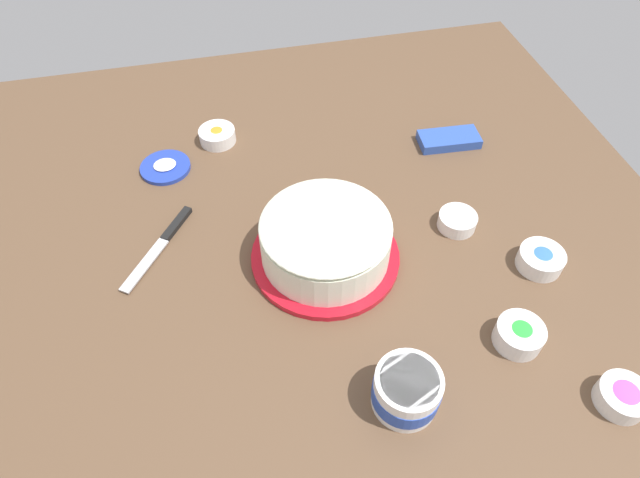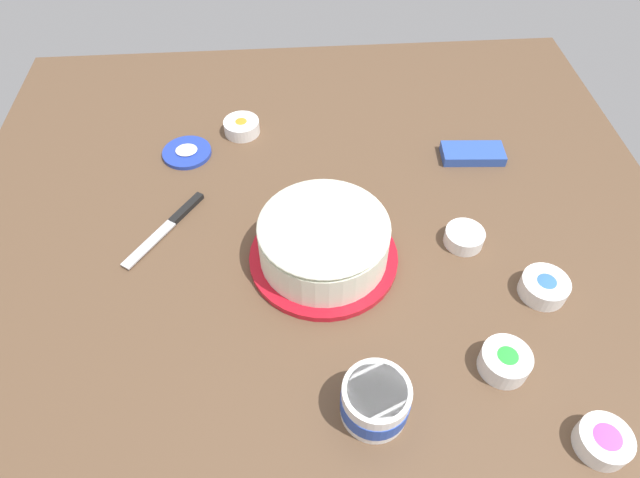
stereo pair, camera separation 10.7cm
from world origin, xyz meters
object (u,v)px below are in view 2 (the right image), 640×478
Objects in this scene: frosting_tub at (375,401)px; sprinkle_bowl_pink at (464,237)px; frosting_tub_lid at (187,152)px; sprinkle_bowl_rainbow at (604,440)px; sprinkle_bowl_green at (505,361)px; spreading_knife at (172,222)px; sprinkle_bowl_orange at (242,126)px; sprinkle_bowl_blue at (544,286)px; frosted_cake at (324,241)px; candy_box_lower at (473,154)px.

sprinkle_bowl_pink is (-0.23, -0.34, -0.02)m from frosting_tub.
sprinkle_bowl_pink is (-0.59, 0.32, 0.01)m from frosting_tub_lid.
sprinkle_bowl_rainbow is at bearing 166.82° from frosting_tub.
sprinkle_bowl_green reaches higher than frosting_tub_lid.
spreading_knife is 0.88m from sprinkle_bowl_rainbow.
sprinkle_bowl_blue is at bearing 137.59° from sprinkle_bowl_orange.
sprinkle_bowl_green reaches higher than sprinkle_bowl_blue.
frosting_tub_lid is 1.44× the size of sprinkle_bowl_pink.
spreading_knife is at bearing -8.84° from sprinkle_bowl_pink.
frosting_tub is at bearing 100.01° from frosted_cake.
sprinkle_bowl_green is (-0.60, 0.38, 0.02)m from spreading_knife.
sprinkle_bowl_green is (0.00, 0.28, 0.01)m from sprinkle_bowl_pink.
sprinkle_bowl_green is at bearing 124.14° from sprinkle_bowl_orange.
sprinkle_bowl_blue is (-0.35, -0.21, -0.02)m from frosting_tub.
sprinkle_bowl_pink is at bearing 75.37° from candy_box_lower.
frosting_tub reaches higher than sprinkle_bowl_orange.
frosting_tub_lid is at bearing -45.67° from sprinkle_bowl_green.
frosted_cake reaches higher than sprinkle_bowl_rainbow.
frosting_tub is 1.33× the size of sprinkle_bowl_rainbow.
sprinkle_bowl_orange is (0.17, -0.42, -0.04)m from frosted_cake.
sprinkle_bowl_rainbow reaches higher than sprinkle_bowl_orange.
sprinkle_bowl_rainbow is at bearing 133.28° from frosting_tub_lid.
sprinkle_bowl_orange reaches higher than spreading_knife.
frosted_cake is at bearing -15.31° from sprinkle_bowl_blue.
spreading_knife is (0.01, 0.23, -0.00)m from frosting_tub_lid.
frosting_tub is at bearing 107.12° from sprinkle_bowl_orange.
sprinkle_bowl_orange is at bearing -150.37° from frosting_tub_lid.
frosting_tub is 0.41m from sprinkle_bowl_blue.
sprinkle_bowl_blue reaches higher than candy_box_lower.
frosted_cake is 2.68× the size of frosting_tub.
spreading_knife is 0.33m from sprinkle_bowl_orange.
sprinkle_bowl_rainbow reaches higher than spreading_knife.
frosting_tub_lid is 0.84m from sprinkle_bowl_blue.
frosting_tub is 0.54× the size of spreading_knife.
frosted_cake is at bearing 159.47° from spreading_knife.
frosting_tub_lid is 1.29× the size of sprinkle_bowl_blue.
sprinkle_bowl_pink is at bearing -175.37° from frosted_cake.
frosting_tub reaches higher than sprinkle_bowl_green.
frosted_cake is at bearing -42.02° from sprinkle_bowl_green.
frosting_tub is 0.57m from spreading_knife.
sprinkle_bowl_blue reaches higher than sprinkle_bowl_orange.
frosting_tub is at bearing 55.90° from sprinkle_bowl_pink.
sprinkle_bowl_rainbow is 0.18m from sprinkle_bowl_green.
sprinkle_bowl_blue is at bearing 131.21° from sprinkle_bowl_pink.
sprinkle_bowl_rainbow and sprinkle_bowl_blue have the same top height.
frosted_cake is 3.70× the size of sprinkle_bowl_pink.
sprinkle_bowl_pink is at bearing -48.79° from sprinkle_bowl_blue.
candy_box_lower reaches higher than frosting_tub_lid.
frosting_tub reaches higher than spreading_knife.
sprinkle_bowl_green is (-0.23, -0.06, -0.02)m from frosting_tub.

